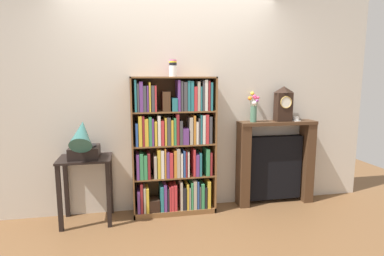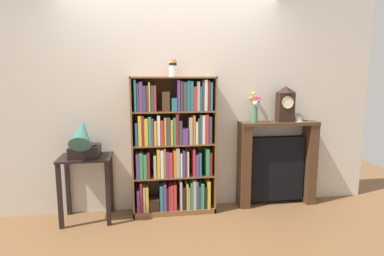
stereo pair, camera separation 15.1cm
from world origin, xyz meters
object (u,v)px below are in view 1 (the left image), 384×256
bookshelf (174,149)px  side_table_left (86,175)px  fireplace_mantel (275,163)px  teacup_with_saucer (295,119)px  cup_stack (173,68)px  mantel_clock (283,104)px  flower_vase (254,108)px  gramophone (83,141)px

bookshelf → side_table_left: (-0.98, -0.06, -0.24)m
fireplace_mantel → teacup_with_saucer: teacup_with_saucer is taller
side_table_left → cup_stack: bearing=4.9°
mantel_clock → teacup_with_saucer: mantel_clock is taller
cup_stack → flower_vase: size_ratio=0.51×
bookshelf → side_table_left: 1.01m
side_table_left → mantel_clock: size_ratio=1.70×
fireplace_mantel → teacup_with_saucer: bearing=-4.3°
bookshelf → cup_stack: size_ratio=8.54×
bookshelf → side_table_left: bookshelf is taller
gramophone → flower_vase: 1.99m
cup_stack → side_table_left: bearing=-175.1°
side_table_left → flower_vase: bearing=2.7°
cup_stack → fireplace_mantel: size_ratio=0.18×
flower_vase → bookshelf: bearing=-178.1°
bookshelf → gramophone: (-0.98, -0.13, 0.16)m
cup_stack → mantel_clock: (1.36, 0.01, -0.42)m
fireplace_mantel → bookshelf: bearing=-177.5°
bookshelf → fireplace_mantel: (1.30, 0.06, -0.25)m
teacup_with_saucer → mantel_clock: bearing=-179.2°
flower_vase → fireplace_mantel: bearing=4.1°
bookshelf → teacup_with_saucer: bearing=1.4°
bookshelf → gramophone: size_ratio=3.32×
cup_stack → side_table_left: cup_stack is taller
cup_stack → gramophone: 1.26m
fireplace_mantel → teacup_with_saucer: 0.61m
mantel_clock → bookshelf: bearing=-178.5°
mantel_clock → flower_vase: size_ratio=1.18×
cup_stack → mantel_clock: cup_stack is taller
mantel_clock → side_table_left: bearing=-177.7°
gramophone → mantel_clock: 2.38m
teacup_with_saucer → fireplace_mantel: bearing=175.7°
teacup_with_saucer → flower_vase: bearing=-179.6°
gramophone → fireplace_mantel: 2.32m
side_table_left → teacup_with_saucer: (2.52, 0.10, 0.55)m
side_table_left → fireplace_mantel: fireplace_mantel is taller
flower_vase → side_table_left: bearing=-177.3°
bookshelf → teacup_with_saucer: bookshelf is taller
fireplace_mantel → teacup_with_saucer: (0.24, -0.02, 0.56)m
cup_stack → flower_vase: 1.08m
bookshelf → mantel_clock: (1.37, 0.04, 0.50)m
cup_stack → gramophone: bearing=-170.9°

